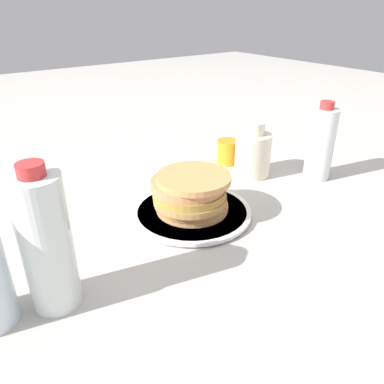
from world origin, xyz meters
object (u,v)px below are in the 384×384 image
Objects in this scene: pancake_stack at (190,193)px; water_bottle_near at (46,243)px; cream_jug at (253,153)px; water_bottle_mid at (321,144)px; plate at (192,212)px; juice_glass at (228,152)px.

pancake_stack is 0.32m from water_bottle_near.
cream_jug reaches higher than pancake_stack.
pancake_stack is 0.37m from water_bottle_mid.
plate is at bearing 16.68° from cream_jug.
plate is 3.86× the size of juice_glass.
water_bottle_mid is (-0.37, 0.04, 0.08)m from plate.
water_bottle_near is (0.31, 0.08, 0.10)m from plate.
plate is 1.28× the size of water_bottle_mid.
water_bottle_mid reaches higher than pancake_stack.
plate is at bearing -171.45° from pancake_stack.
water_bottle_mid is at bearing -175.80° from water_bottle_near.
water_bottle_mid reaches higher than juice_glass.
pancake_stack is at bearing -164.67° from water_bottle_near.
plate is 1.10× the size of water_bottle_near.
water_bottle_mid is (-0.68, -0.05, -0.02)m from water_bottle_near.
juice_glass is at bearing -60.10° from water_bottle_mid.
water_bottle_near reaches higher than cream_jug.
water_bottle_mid is at bearing 174.69° from pancake_stack.
cream_jug is at bearing -164.13° from water_bottle_near.
water_bottle_near is (0.31, 0.08, 0.05)m from pancake_stack.
water_bottle_near is 0.68m from water_bottle_mid.
water_bottle_mid reaches higher than cream_jug.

